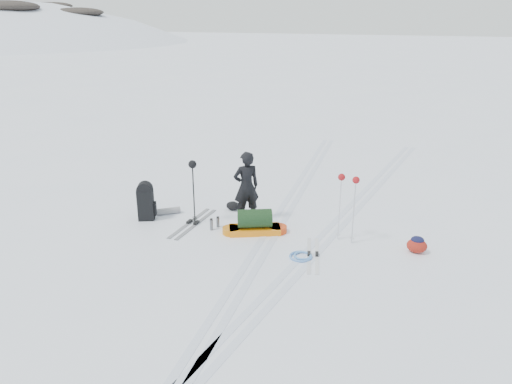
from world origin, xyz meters
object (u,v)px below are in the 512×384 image
skier (246,187)px  pulk_sled (255,224)px  expedition_rucksack (149,202)px  ski_poles_black (193,172)px

skier → pulk_sled: bearing=85.8°
skier → expedition_rucksack: 2.34m
pulk_sled → skier: bearing=101.0°
skier → expedition_rucksack: bearing=-21.8°
skier → pulk_sled: size_ratio=1.13×
pulk_sled → ski_poles_black: size_ratio=0.98×
pulk_sled → expedition_rucksack: expedition_rucksack is taller
expedition_rucksack → pulk_sled: bearing=-20.6°
expedition_rucksack → ski_poles_black: size_ratio=0.62×
skier → pulk_sled: 0.97m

